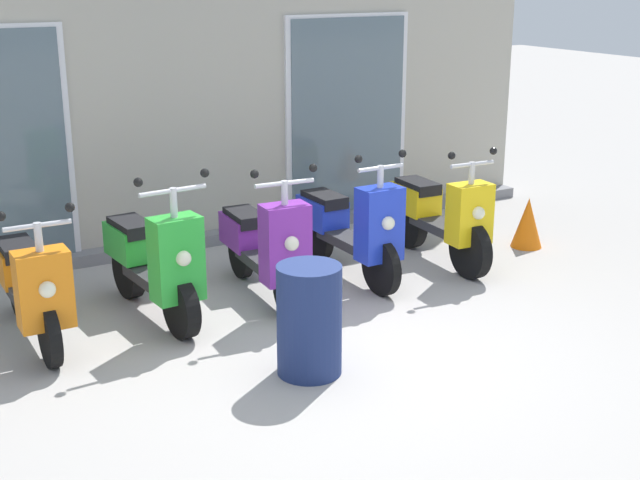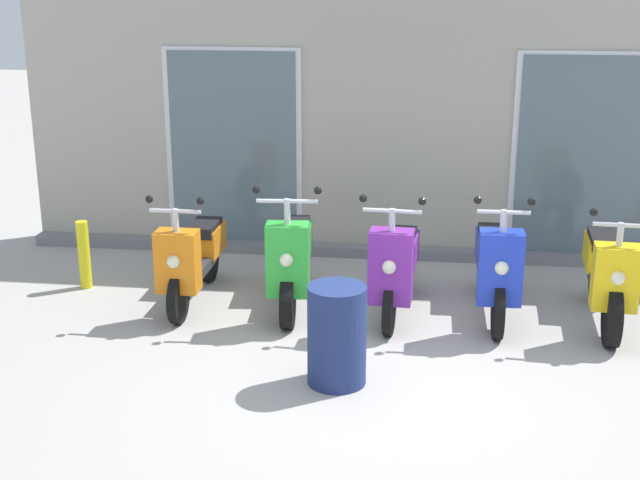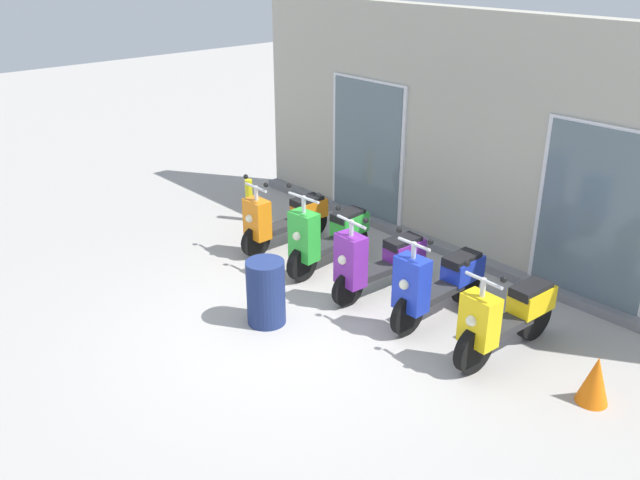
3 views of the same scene
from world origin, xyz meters
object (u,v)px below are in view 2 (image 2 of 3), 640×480
object	(u,v)px
scooter_green	(292,259)
scooter_purple	(396,265)
scooter_yellow	(607,275)
curb_bollard	(84,255)
scooter_orange	(193,256)
scooter_blue	(495,265)
trash_bin	(337,335)

from	to	relation	value
scooter_green	scooter_purple	size ratio (longest dim) A/B	1.00
scooter_yellow	curb_bollard	xyz separation A→B (m)	(-5.07, 0.29, -0.12)
scooter_green	scooter_purple	xyz separation A→B (m)	(0.99, -0.03, -0.00)
scooter_orange	scooter_purple	world-z (taller)	scooter_purple
scooter_green	curb_bollard	distance (m)	2.19
scooter_orange	scooter_yellow	xyz separation A→B (m)	(3.87, -0.06, 0.01)
scooter_blue	curb_bollard	bearing A→B (deg)	176.61
scooter_purple	curb_bollard	world-z (taller)	scooter_purple
scooter_green	curb_bollard	xyz separation A→B (m)	(-2.17, 0.28, -0.14)
scooter_blue	curb_bollard	xyz separation A→B (m)	(-4.07, 0.24, -0.15)
scooter_orange	scooter_yellow	world-z (taller)	scooter_yellow
scooter_orange	scooter_green	world-z (taller)	scooter_green
scooter_green	trash_bin	distance (m)	1.64
scooter_orange	trash_bin	bearing A→B (deg)	-45.13
scooter_orange	curb_bollard	world-z (taller)	scooter_orange
scooter_yellow	trash_bin	world-z (taller)	scooter_yellow
scooter_purple	curb_bollard	xyz separation A→B (m)	(-3.16, 0.31, -0.13)
scooter_green	scooter_blue	xyz separation A→B (m)	(1.90, 0.03, 0.01)
scooter_purple	scooter_yellow	bearing A→B (deg)	0.39
scooter_yellow	trash_bin	xyz separation A→B (m)	(-2.30, -1.51, -0.07)
scooter_orange	trash_bin	xyz separation A→B (m)	(1.56, -1.57, -0.06)
scooter_blue	scooter_orange	bearing A→B (deg)	179.87
scooter_green	scooter_blue	world-z (taller)	scooter_green
scooter_purple	trash_bin	bearing A→B (deg)	-104.73
scooter_green	scooter_blue	size ratio (longest dim) A/B	0.94
scooter_orange	curb_bollard	bearing A→B (deg)	168.92
scooter_orange	curb_bollard	xyz separation A→B (m)	(-1.20, 0.23, -0.11)
scooter_yellow	curb_bollard	size ratio (longest dim) A/B	2.28
scooter_orange	scooter_blue	distance (m)	2.87
scooter_yellow	curb_bollard	distance (m)	5.08
scooter_yellow	curb_bollard	bearing A→B (deg)	176.67
scooter_purple	scooter_blue	xyz separation A→B (m)	(0.91, 0.07, 0.01)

